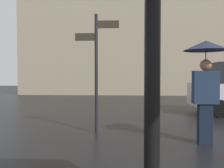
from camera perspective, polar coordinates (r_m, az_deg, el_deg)
pedestrian_with_umbrella at (r=5.31m, az=21.36°, el=3.56°), size 0.91×0.91×2.15m
street_signpost at (r=5.94m, az=-3.71°, el=5.39°), size 1.08×0.08×2.93m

